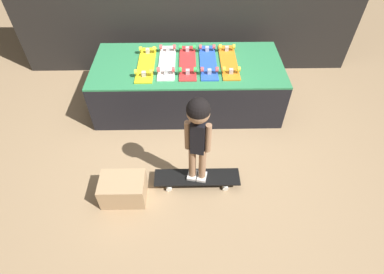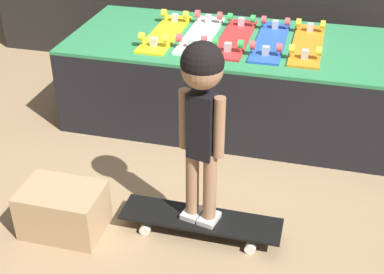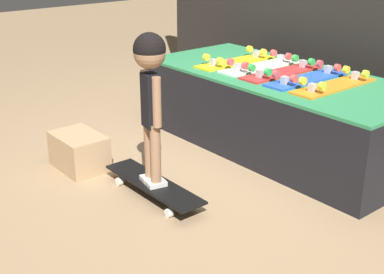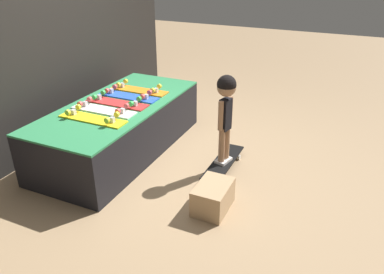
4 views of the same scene
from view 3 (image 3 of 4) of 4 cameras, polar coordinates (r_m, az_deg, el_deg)
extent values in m
plane|color=#9E7F5B|center=(3.63, 2.13, -3.38)|extent=(16.00, 16.00, 0.00)
cube|color=black|center=(3.96, 9.22, 2.66)|extent=(2.08, 0.93, 0.53)
cube|color=#2D7F4C|center=(3.89, 9.46, 6.51)|extent=(2.08, 0.93, 0.02)
cube|color=yellow|center=(4.17, 4.63, 7.98)|extent=(0.18, 0.69, 0.01)
cube|color=#B7B7BC|center=(4.32, 6.87, 8.81)|extent=(0.04, 0.04, 0.05)
cylinder|color=yellow|center=(4.26, 7.63, 8.96)|extent=(0.03, 0.05, 0.05)
cylinder|color=yellow|center=(4.36, 6.16, 9.32)|extent=(0.03, 0.05, 0.05)
cube|color=#B7B7BC|center=(4.01, 2.26, 7.96)|extent=(0.04, 0.04, 0.05)
cylinder|color=yellow|center=(3.95, 3.00, 8.12)|extent=(0.03, 0.05, 0.05)
cylinder|color=yellow|center=(4.06, 1.54, 8.51)|extent=(0.03, 0.05, 0.05)
cube|color=white|center=(4.04, 7.24, 7.45)|extent=(0.18, 0.69, 0.01)
cube|color=#B7B7BC|center=(4.20, 9.45, 8.31)|extent=(0.04, 0.04, 0.05)
cylinder|color=#D84C4C|center=(4.14, 10.26, 8.45)|extent=(0.03, 0.05, 0.05)
cylinder|color=#D84C4C|center=(4.24, 8.69, 8.85)|extent=(0.03, 0.05, 0.05)
cube|color=#B7B7BC|center=(3.87, 4.89, 7.43)|extent=(0.04, 0.04, 0.05)
cylinder|color=#D84C4C|center=(3.81, 5.71, 7.58)|extent=(0.03, 0.05, 0.05)
cylinder|color=#D84C4C|center=(3.92, 4.12, 8.01)|extent=(0.03, 0.05, 0.05)
cube|color=red|center=(3.89, 9.56, 6.77)|extent=(0.18, 0.69, 0.01)
cube|color=#B7B7BC|center=(4.05, 11.75, 7.69)|extent=(0.04, 0.04, 0.05)
cylinder|color=green|center=(4.00, 12.63, 7.82)|extent=(0.03, 0.05, 0.05)
cylinder|color=green|center=(4.09, 10.95, 8.25)|extent=(0.03, 0.05, 0.05)
cube|color=#B7B7BC|center=(3.71, 7.22, 6.74)|extent=(0.04, 0.04, 0.05)
cylinder|color=green|center=(3.66, 8.11, 6.88)|extent=(0.03, 0.05, 0.05)
cylinder|color=green|center=(3.76, 6.39, 7.35)|extent=(0.03, 0.05, 0.05)
cube|color=blue|center=(3.75, 12.14, 6.06)|extent=(0.18, 0.69, 0.01)
cube|color=#B7B7BC|center=(3.92, 14.31, 7.02)|extent=(0.04, 0.04, 0.05)
cylinder|color=#D84C4C|center=(3.87, 15.25, 7.14)|extent=(0.03, 0.05, 0.05)
cylinder|color=#D84C4C|center=(3.96, 13.46, 7.61)|extent=(0.03, 0.05, 0.05)
cube|color=#B7B7BC|center=(3.57, 9.85, 5.99)|extent=(0.04, 0.04, 0.05)
cylinder|color=#D84C4C|center=(3.52, 10.81, 6.12)|extent=(0.03, 0.05, 0.05)
cylinder|color=#D84C4C|center=(3.61, 8.96, 6.65)|extent=(0.03, 0.05, 0.05)
cube|color=orange|center=(3.62, 14.92, 5.28)|extent=(0.18, 0.69, 0.01)
cube|color=#B7B7BC|center=(3.80, 17.03, 6.30)|extent=(0.04, 0.04, 0.05)
cylinder|color=yellow|center=(3.75, 18.03, 6.41)|extent=(0.03, 0.05, 0.05)
cylinder|color=yellow|center=(3.83, 16.13, 6.92)|extent=(0.03, 0.05, 0.05)
cube|color=#B7B7BC|center=(3.44, 12.69, 5.18)|extent=(0.04, 0.04, 0.05)
cylinder|color=yellow|center=(3.39, 13.73, 5.30)|extent=(0.03, 0.05, 0.05)
cylinder|color=yellow|center=(3.48, 11.74, 5.87)|extent=(0.03, 0.05, 0.05)
cube|color=black|center=(3.24, -4.14, -4.98)|extent=(0.79, 0.19, 0.01)
cube|color=#B7B7BC|center=(3.07, -1.28, -7.20)|extent=(0.04, 0.04, 0.05)
cylinder|color=white|center=(3.13, -0.10, -7.16)|extent=(0.05, 0.03, 0.05)
cylinder|color=white|center=(3.04, -2.49, -8.08)|extent=(0.05, 0.03, 0.05)
cube|color=#B7B7BC|center=(3.45, -6.64, -3.96)|extent=(0.04, 0.04, 0.05)
cylinder|color=white|center=(3.50, -5.51, -3.98)|extent=(0.05, 0.03, 0.05)
cylinder|color=white|center=(3.42, -7.76, -4.71)|extent=(0.05, 0.03, 0.05)
cube|color=silver|center=(3.20, -3.83, -4.97)|extent=(0.10, 0.13, 0.03)
cylinder|color=#997051|center=(3.12, -3.91, -1.79)|extent=(0.06, 0.06, 0.36)
cube|color=silver|center=(3.27, -4.46, -4.35)|extent=(0.10, 0.13, 0.03)
cylinder|color=#997051|center=(3.19, -4.56, -1.22)|extent=(0.06, 0.06, 0.36)
cube|color=black|center=(3.05, -4.40, 3.88)|extent=(0.13, 0.10, 0.31)
cylinder|color=#997051|center=(2.97, -3.77, 3.70)|extent=(0.05, 0.05, 0.29)
cylinder|color=#997051|center=(3.12, -5.01, 4.53)|extent=(0.05, 0.05, 0.29)
sphere|color=#997051|center=(2.98, -4.55, 8.92)|extent=(0.18, 0.18, 0.18)
sphere|color=black|center=(2.97, -4.56, 9.34)|extent=(0.18, 0.18, 0.18)
cube|color=tan|center=(3.67, -11.95, -1.51)|extent=(0.39, 0.27, 0.24)
camera|label=1|loc=(2.59, -46.71, 33.83)|focal=28.00mm
camera|label=2|loc=(1.96, -52.44, 21.29)|focal=50.00mm
camera|label=4|loc=(5.57, -36.38, 22.56)|focal=35.00mm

